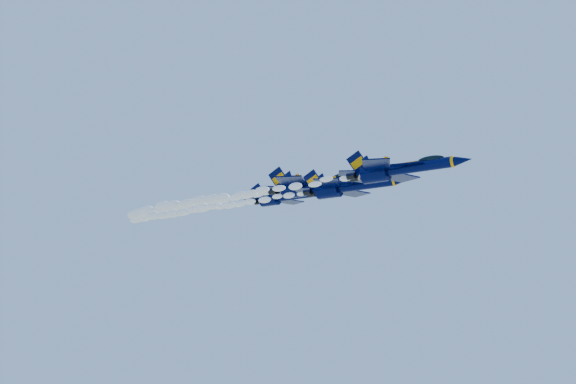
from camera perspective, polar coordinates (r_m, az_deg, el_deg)
The scene contains 8 objects.
jet_lead at distance 68.31m, azimuth 11.22°, elevation 2.31°, with size 15.15×12.43×5.63m.
smoke_trail_jet_lead at distance 79.24m, azimuth -4.79°, elevation -0.25°, with size 33.96×1.57×1.41m, color white.
jet_second at distance 81.88m, azimuth 6.22°, elevation 0.58°, with size 16.52×13.55×6.14m.
smoke_trail_jet_second at distance 94.45m, azimuth -7.02°, elevation -1.43°, with size 33.96×1.71×1.54m, color white.
jet_third at distance 90.76m, azimuth 2.88°, elevation 0.74°, with size 19.69×16.15×7.32m.
smoke_trail_jet_third at distance 105.06m, azimuth -9.31°, elevation -1.20°, with size 33.96×2.04×1.83m, color white.
jet_fourth at distance 105.25m, azimuth -0.33°, elevation -0.48°, with size 16.65×13.66×6.19m.
smoke_trail_jet_fourth at distance 119.54m, azimuth -10.15°, elevation -1.95°, with size 33.96×1.72×1.55m, color white.
Camera 1 is at (40.13, -73.38, 131.87)m, focal length 35.00 mm.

